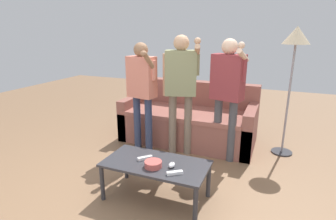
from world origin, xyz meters
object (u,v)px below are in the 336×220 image
(snack_bowl, at_px, (153,164))
(game_remote_wand_near, at_px, (145,158))
(game_remote_nunchuk, at_px, (172,165))
(coffee_table, at_px, (156,167))
(couch, at_px, (189,121))
(player_center, at_px, (181,82))
(floor_lamp, at_px, (295,45))
(player_left, at_px, (142,85))
(player_right, at_px, (227,86))
(game_remote_wand_far, at_px, (175,173))

(snack_bowl, relative_size, game_remote_wand_near, 1.24)
(game_remote_nunchuk, xyz_separation_m, game_remote_wand_near, (-0.31, 0.04, -0.01))
(coffee_table, xyz_separation_m, game_remote_nunchuk, (0.18, -0.02, 0.07))
(couch, height_order, player_center, player_center)
(couch, height_order, game_remote_nunchuk, couch)
(floor_lamp, distance_m, player_left, 2.02)
(player_center, relative_size, game_remote_wand_near, 11.86)
(floor_lamp, bearing_deg, player_right, -145.91)
(game_remote_nunchuk, height_order, floor_lamp, floor_lamp)
(couch, height_order, floor_lamp, floor_lamp)
(game_remote_nunchuk, distance_m, game_remote_wand_far, 0.14)
(couch, relative_size, snack_bowl, 11.76)
(coffee_table, distance_m, player_right, 1.39)
(player_right, height_order, game_remote_wand_far, player_right)
(couch, distance_m, player_right, 1.03)
(floor_lamp, distance_m, player_center, 1.50)
(floor_lamp, bearing_deg, player_center, -156.98)
(coffee_table, height_order, player_left, player_left)
(game_remote_nunchuk, bearing_deg, game_remote_wand_far, -57.19)
(couch, xyz_separation_m, player_right, (0.63, -0.45, 0.68))
(coffee_table, height_order, game_remote_nunchuk, game_remote_nunchuk)
(snack_bowl, distance_m, game_remote_wand_near, 0.18)
(couch, relative_size, player_right, 1.26)
(floor_lamp, relative_size, game_remote_wand_near, 12.63)
(player_left, bearing_deg, floor_lamp, 20.24)
(snack_bowl, bearing_deg, couch, 96.31)
(couch, bearing_deg, game_remote_wand_far, -76.07)
(couch, xyz_separation_m, game_remote_wand_far, (0.43, -1.74, 0.11))
(game_remote_wand_near, xyz_separation_m, game_remote_wand_far, (0.39, -0.16, 0.00))
(coffee_table, relative_size, player_left, 0.69)
(game_remote_wand_far, bearing_deg, couch, 103.93)
(floor_lamp, bearing_deg, game_remote_wand_far, -117.53)
(floor_lamp, bearing_deg, player_left, -159.76)
(coffee_table, relative_size, snack_bowl, 6.18)
(player_center, height_order, game_remote_wand_near, player_center)
(player_right, relative_size, game_remote_wand_far, 11.05)
(player_left, distance_m, game_remote_wand_far, 1.52)
(game_remote_wand_far, bearing_deg, player_left, 129.28)
(coffee_table, relative_size, game_remote_wand_near, 7.68)
(couch, bearing_deg, player_center, -85.42)
(couch, distance_m, game_remote_wand_near, 1.58)
(game_remote_nunchuk, bearing_deg, player_left, 129.97)
(snack_bowl, distance_m, game_remote_nunchuk, 0.18)
(player_left, distance_m, player_center, 0.53)
(snack_bowl, relative_size, floor_lamp, 0.10)
(couch, height_order, game_remote_wand_far, couch)
(game_remote_nunchuk, xyz_separation_m, floor_lamp, (1.00, 1.66, 1.05))
(game_remote_nunchuk, bearing_deg, player_right, 76.85)
(game_remote_wand_near, bearing_deg, player_center, 90.22)
(coffee_table, bearing_deg, player_left, 123.79)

